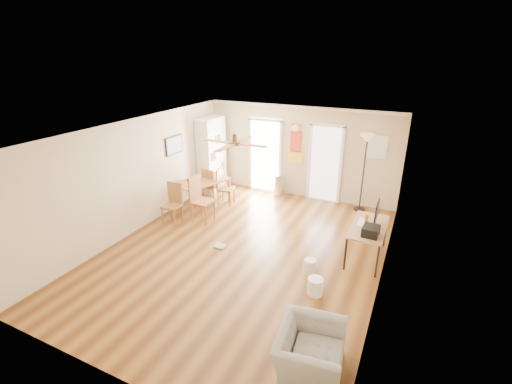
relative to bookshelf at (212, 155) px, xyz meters
The scene contains 30 objects.
floor 3.94m from the bookshelf, 48.48° to the right, with size 7.00×7.00×0.00m, color brown.
ceiling 4.08m from the bookshelf, 48.48° to the right, with size 5.50×7.00×0.00m, color silver, non-canonical shape.
wall_back 2.61m from the bookshelf, 14.81° to the left, with size 5.50×0.04×2.60m, color beige, non-canonical shape.
wall_front 6.82m from the bookshelf, 68.38° to the right, with size 5.50×0.04×2.60m, color beige, non-canonical shape.
wall_left 2.85m from the bookshelf, 94.82° to the right, with size 0.04×7.00×2.60m, color beige, non-canonical shape.
wall_right 5.98m from the bookshelf, 28.33° to the right, with size 0.04×7.00×2.60m, color beige, non-canonical shape.
crown_molding 4.06m from the bookshelf, 48.48° to the right, with size 5.50×7.00×0.08m, color white, non-canonical shape.
kitchen_doorway 1.60m from the bookshelf, 23.95° to the left, with size 0.90×0.10×2.10m, color white, non-canonical shape.
bathroom_doorway 3.33m from the bookshelf, 11.26° to the left, with size 0.80×0.10×2.10m, color white, non-canonical shape.
wall_decal 2.51m from the bookshelf, 15.10° to the left, with size 0.46×0.03×1.10m, color red.
ac_grille 4.64m from the bookshelf, ahead, with size 0.50×0.04×0.60m, color white.
framed_poster 1.57m from the bookshelf, 98.48° to the right, with size 0.04×0.66×0.48m, color black.
ceiling_fan 4.23m from the bookshelf, 51.32° to the right, with size 1.24×1.24×0.20m, color #593819, non-canonical shape.
bookshelf is the anchor object (origin of this frame).
dining_table 1.38m from the bookshelf, 71.85° to the right, with size 0.84×1.40×0.70m, color #9A5B31, non-canonical shape.
dining_chair_right_a 1.34m from the bookshelf, 40.61° to the right, with size 0.41×0.41×0.99m, color #A56135, non-canonical shape.
dining_chair_right_b 2.21m from the bookshelf, 64.86° to the right, with size 0.47×0.47×1.14m, color #935B2F, non-canonical shape.
dining_chair_near 2.44m from the bookshelf, 83.33° to the right, with size 0.41×0.41×0.99m, color #9E6A33, non-canonical shape.
dining_chair_far 1.02m from the bookshelf, 60.01° to the right, with size 0.38×0.38×0.93m, color #9B6732, non-canonical shape.
trash_can 2.20m from the bookshelf, 11.02° to the left, with size 0.30×0.30×0.65m, color #B4B4B6.
torchiere_lamp 4.36m from the bookshelf, ahead, with size 0.39×0.39×2.05m, color black, non-canonical shape.
computer_desk 5.31m from the bookshelf, 21.89° to the right, with size 0.67×1.34×0.72m, color #A67E5A, non-canonical shape.
imac 5.31m from the bookshelf, 20.20° to the right, with size 0.07×0.52×0.48m, color black, non-canonical shape.
keyboard 5.08m from the bookshelf, 21.57° to the right, with size 0.13×0.40×0.02m, color silver.
printer 5.49m from the bookshelf, 25.13° to the right, with size 0.30×0.35×0.18m, color black.
orange_bottle 5.19m from the bookshelf, 21.73° to the right, with size 0.08×0.08×0.23m, color orange.
wastebasket_a 5.07m from the bookshelf, 36.57° to the right, with size 0.24×0.24×0.28m, color white.
wastebasket_b 5.65m from the bookshelf, 39.77° to the right, with size 0.28×0.28×0.32m, color white.
floor_cloth 3.65m from the bookshelf, 56.01° to the right, with size 0.25×0.20×0.04m, color gray.
armchair 6.99m from the bookshelf, 47.83° to the right, with size 0.97×0.85×0.63m, color gray.
Camera 1 is at (3.01, -5.79, 4.00)m, focal length 24.85 mm.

